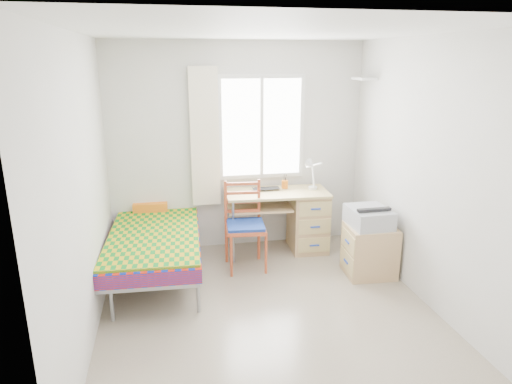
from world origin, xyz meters
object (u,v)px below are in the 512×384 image
bed (155,234)px  chair (245,220)px  desk (302,217)px  cabinet (369,250)px

bed → chair: (1.04, -0.09, 0.13)m
desk → bed: bearing=-168.4°
bed → cabinet: bearing=-10.9°
cabinet → chair: bearing=163.6°
chair → cabinet: 1.46m
chair → cabinet: bearing=-14.8°
bed → chair: bearing=-2.1°
bed → desk: bed is taller
bed → chair: 1.05m
chair → bed: bearing=-179.7°
bed → desk: size_ratio=1.67×
desk → chair: (-0.81, -0.36, 0.15)m
bed → chair: size_ratio=2.11×
chair → cabinet: chair is taller
desk → chair: chair is taller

